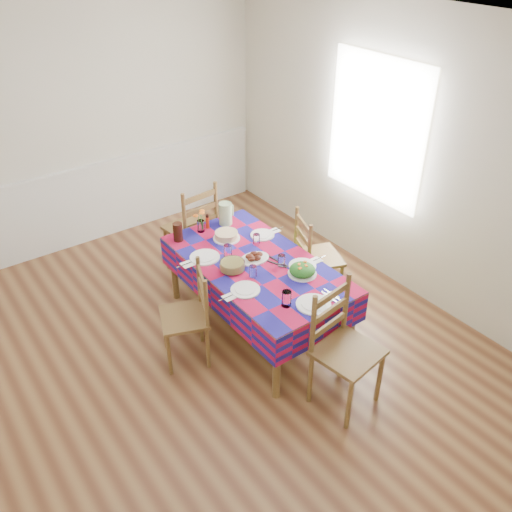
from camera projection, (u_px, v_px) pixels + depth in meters
The scene contains 23 objects.
room at pixel (192, 223), 3.99m from camera, with size 4.58×5.08×2.78m.
wainscot at pixel (86, 203), 6.14m from camera, with size 4.41×0.06×0.92m.
window_right at pixel (376, 130), 5.22m from camera, with size 1.40×1.40×0.00m, color white.
dining_table at pixel (256, 270), 4.77m from camera, with size 0.96×1.78×0.69m.
setting_near_head at pixel (304, 302), 4.21m from camera, with size 0.45×0.30×0.13m.
setting_left_near at pixel (248, 283), 4.42m from camera, with size 0.44×0.26×0.12m.
setting_left_far at pixel (213, 255), 4.77m from camera, with size 0.49×0.29×0.13m.
setting_right_near at pixel (295, 264), 4.67m from camera, with size 0.45×0.26×0.11m.
setting_right_far at pixel (261, 236), 5.06m from camera, with size 0.43×0.25×0.11m.
meat_platter at pixel (254, 257), 4.76m from camera, with size 0.28×0.20×0.05m.
salad_platter at pixel (302, 270), 4.56m from camera, with size 0.25×0.25×0.10m.
pasta_bowl at pixel (232, 266), 4.62m from camera, with size 0.22×0.22×0.08m.
cake at pixel (226, 236), 5.05m from camera, with size 0.25×0.25×0.07m.
serving_utensils at pixel (275, 262), 4.74m from camera, with size 0.13×0.28×0.01m.
flower_vase at pixel (201, 223), 5.14m from camera, with size 0.14×0.12×0.22m.
hot_sauce at pixel (207, 221), 5.20m from camera, with size 0.04×0.04×0.15m, color red.
green_pitcher at pixel (225, 214), 5.25m from camera, with size 0.13×0.13×0.22m, color #ABCB8F.
tea_pitcher at pixel (178, 232), 5.00m from camera, with size 0.09×0.09×0.18m, color black.
name_card at pixel (324, 310), 4.16m from camera, with size 0.08×0.02×0.02m, color white.
chair_near at pixel (343, 349), 4.07m from camera, with size 0.52×0.50×1.03m.
chair_far at pixel (193, 229), 5.59m from camera, with size 0.50×0.48×1.03m.
chair_left at pixel (189, 316), 4.50m from camera, with size 0.50×0.51×0.90m.
chair_right at pixel (315, 258), 5.21m from camera, with size 0.52×0.53×0.95m.
Camera 1 is at (-1.68, -3.09, 3.31)m, focal length 38.00 mm.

